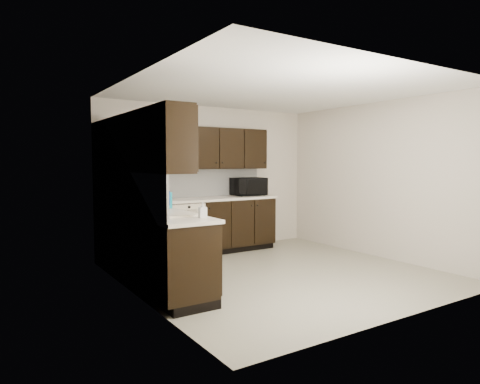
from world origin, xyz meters
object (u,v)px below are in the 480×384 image
object	(u,v)px
toaster_oven	(146,194)
storage_bin	(131,197)
sink	(166,219)
microwave	(249,187)
blue_pitcher	(160,200)

from	to	relation	value
toaster_oven	storage_bin	size ratio (longest dim) A/B	0.69
sink	microwave	bearing A→B (deg)	36.86
sink	toaster_oven	size ratio (longest dim) A/B	2.47
sink	toaster_oven	world-z (taller)	sink
microwave	blue_pitcher	distance (m)	2.77
microwave	storage_bin	xyz separation A→B (m)	(-2.27, -0.38, -0.06)
microwave	storage_bin	size ratio (longest dim) A/B	1.19
sink	microwave	xyz separation A→B (m)	(2.33, 1.75, 0.22)
sink	storage_bin	bearing A→B (deg)	87.77
toaster_oven	blue_pitcher	size ratio (longest dim) A/B	1.14
sink	microwave	distance (m)	2.92
toaster_oven	storage_bin	world-z (taller)	toaster_oven
blue_pitcher	storage_bin	bearing A→B (deg)	92.95
sink	storage_bin	size ratio (longest dim) A/B	1.70
sink	storage_bin	world-z (taller)	sink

